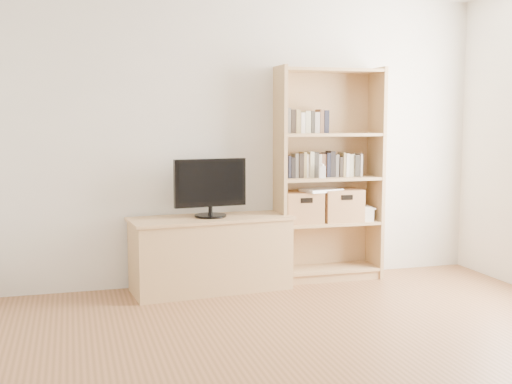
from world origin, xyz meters
name	(u,v)px	position (x,y,z in m)	size (l,w,h in m)	color
back_wall	(245,138)	(0.00, 2.50, 1.30)	(4.50, 0.02, 2.60)	silver
tv_stand	(211,255)	(-0.37, 2.25, 0.31)	(1.34, 0.50, 0.61)	tan
bookshelf	(329,175)	(0.75, 2.33, 0.97)	(0.97, 0.34, 1.94)	tan
television	(210,188)	(-0.37, 2.25, 0.89)	(0.63, 0.05, 0.50)	black
books_row_mid	(328,165)	(0.75, 2.35, 1.05)	(0.79, 0.15, 0.21)	brown
books_row_upper	(306,121)	(0.53, 2.35, 1.45)	(0.40, 0.15, 0.21)	brown
baby_monitor	(322,172)	(0.64, 2.22, 1.00)	(0.06, 0.04, 0.11)	white
basket_left	(302,207)	(0.49, 2.33, 0.68)	(0.34, 0.28, 0.28)	#A5734A
basket_right	(341,205)	(0.87, 2.32, 0.69)	(0.36, 0.29, 0.29)	#A5734A
laptop	(321,190)	(0.66, 2.31, 0.83)	(0.34, 0.24, 0.03)	white
magazine_stack	(362,214)	(1.08, 2.32, 0.59)	(0.17, 0.24, 0.11)	beige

